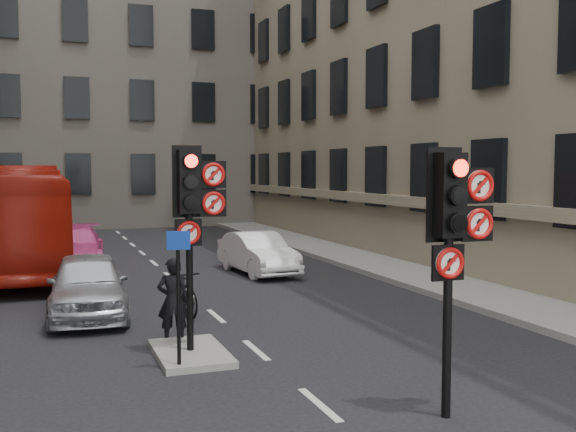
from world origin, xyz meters
TOP-DOWN VIEW (x-y plane):
  - pavement_right at (7.20, 12.00)m, footprint 3.00×50.00m
  - centre_island at (-1.20, 5.00)m, footprint 1.20×2.00m
  - building_far at (0.00, 38.00)m, footprint 30.00×14.00m
  - signal_near at (1.49, 0.99)m, footprint 0.91×0.40m
  - signal_far at (-1.11, 4.99)m, footprint 0.91×0.40m
  - car_silver at (-2.68, 8.97)m, footprint 1.91×4.24m
  - car_white at (2.72, 13.57)m, footprint 1.71×4.01m
  - car_pink at (-2.62, 17.10)m, footprint 2.25×4.70m
  - bus_red at (-4.41, 17.17)m, footprint 3.04×12.19m
  - motorcycle at (-0.65, 8.43)m, footprint 0.78×1.79m
  - motorcyclist at (-1.31, 6.00)m, footprint 0.66×0.49m
  - info_sign at (-1.55, 4.18)m, footprint 0.38×0.13m

SIDE VIEW (x-z plane):
  - centre_island at x=-1.20m, z-range 0.00..0.12m
  - pavement_right at x=7.20m, z-range 0.00..0.16m
  - motorcycle at x=-0.65m, z-range 0.00..1.04m
  - car_white at x=2.72m, z-range 0.00..1.28m
  - car_pink at x=-2.62m, z-range 0.00..1.32m
  - car_silver at x=-2.68m, z-range 0.00..1.41m
  - motorcyclist at x=-1.31m, z-range 0.00..1.63m
  - info_sign at x=-1.55m, z-range 0.44..2.62m
  - bus_red at x=-4.41m, z-range 0.00..3.38m
  - signal_near at x=1.49m, z-range 0.79..4.37m
  - signal_far at x=-1.11m, z-range 0.91..4.49m
  - building_far at x=0.00m, z-range 0.00..20.00m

